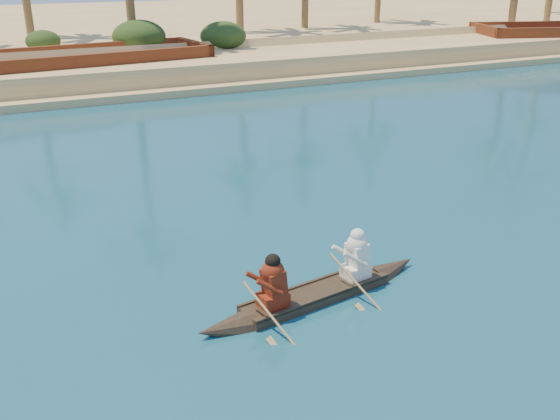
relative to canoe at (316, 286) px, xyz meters
name	(u,v)px	position (x,y,z in m)	size (l,w,h in m)	color
sandy_embankment	(148,31)	(8.00, 44.37, 0.25)	(150.00, 51.00, 1.50)	#E1BF7F
shrub_cluster	(209,44)	(8.00, 28.99, 0.92)	(100.00, 6.00, 2.40)	black
canoe	(316,286)	(0.00, 0.00, 0.00)	(5.28, 1.49, 1.44)	#392C1F
barge_mid	(78,71)	(-0.71, 24.49, 0.51)	(13.87, 5.86, 2.25)	#5D2214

